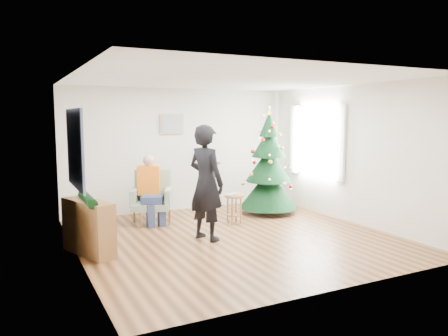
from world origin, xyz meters
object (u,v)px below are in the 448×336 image
stool (234,209)px  standing_man (206,183)px  christmas_tree (269,166)px  armchair (152,204)px  console (89,227)px

stool → standing_man: 1.35m
standing_man → christmas_tree: bearing=-80.1°
armchair → christmas_tree: bearing=17.4°
christmas_tree → standing_man: bearing=-147.9°
standing_man → console: (-1.86, 0.07, -0.54)m
stool → armchair: size_ratio=0.55×
standing_man → console: bearing=65.8°
christmas_tree → stool: 1.37m
stool → console: console is taller
christmas_tree → armchair: christmas_tree is taller
standing_man → console: standing_man is taller
christmas_tree → armchair: size_ratio=2.20×
stool → console: 2.85m
armchair → standing_man: bearing=-49.5°
christmas_tree → stool: bearing=-155.0°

